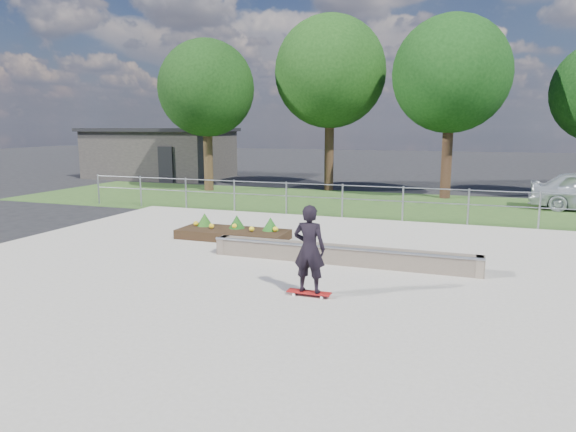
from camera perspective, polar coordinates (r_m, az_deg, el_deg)
The scene contains 11 objects.
ground at distance 10.46m, azimuth -3.82°, elevation -7.22°, with size 120.00×120.00×0.00m, color black.
grass_verge at distance 20.79m, azimuth 8.30°, elevation 1.30°, with size 30.00×8.00×0.02m, color #2B491D.
concrete_slab at distance 10.45m, azimuth -3.82°, elevation -7.06°, with size 15.00×15.00×0.06m, color #9C968A.
fence at distance 17.29m, azimuth 6.07°, elevation 2.17°, with size 20.06×0.06×1.20m.
building at distance 32.62m, azimuth -14.00°, elevation 6.84°, with size 8.40×5.40×3.00m.
tree_far_left at distance 25.27m, azimuth -9.06°, elevation 13.80°, with size 4.55×4.55×7.15m.
tree_mid_left at distance 25.15m, azimuth 4.71°, elevation 15.63°, with size 5.25×5.25×8.25m.
tree_mid_right at distance 23.29m, azimuth 17.67°, elevation 14.75°, with size 4.90×4.90×7.70m.
grind_ledge at distance 11.51m, azimuth 5.91°, elevation -4.30°, with size 6.00×0.44×0.43m.
planter_bed at distance 14.10m, azimuth -6.05°, elevation -1.75°, with size 3.00×1.20×0.61m.
skateboarder at distance 9.13m, azimuth 2.39°, elevation -3.72°, with size 0.80×0.38×1.67m.
Camera 1 is at (4.00, -9.17, 3.07)m, focal length 32.00 mm.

